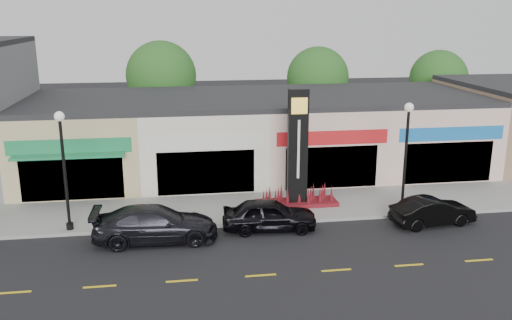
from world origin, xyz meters
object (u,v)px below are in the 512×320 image
object	(u,v)px
pylon_sign	(297,165)
car_dark_sedan	(155,224)
car_black_conv	(433,211)
lamp_west_near	(63,159)
car_black_sedan	(269,215)
lamp_east_near	(406,147)

from	to	relation	value
pylon_sign	car_dark_sedan	bearing A→B (deg)	-155.23
car_dark_sedan	car_black_conv	size ratio (longest dim) A/B	1.36
lamp_west_near	car_black_conv	xyz separation A→B (m)	(16.87, -1.53, -2.82)
lamp_west_near	pylon_sign	bearing A→B (deg)	8.77
car_black_sedan	lamp_east_near	bearing A→B (deg)	-77.52
lamp_east_near	car_black_sedan	distance (m)	7.49
lamp_east_near	car_black_sedan	xyz separation A→B (m)	(-6.89, -1.05, -2.74)
pylon_sign	car_black_conv	world-z (taller)	pylon_sign
car_black_conv	pylon_sign	bearing A→B (deg)	53.07
lamp_west_near	car_dark_sedan	xyz separation A→B (m)	(3.93, -1.56, -2.69)
lamp_east_near	car_black_sedan	world-z (taller)	lamp_east_near
pylon_sign	car_black_conv	bearing A→B (deg)	-28.81
lamp_east_near	pylon_sign	distance (m)	5.42
pylon_sign	car_black_conv	size ratio (longest dim) A/B	1.50
lamp_east_near	car_black_conv	xyz separation A→B (m)	(0.87, -1.53, -2.82)
lamp_east_near	car_black_sedan	bearing A→B (deg)	-171.31
car_dark_sedan	car_black_conv	distance (m)	12.94
pylon_sign	car_black_conv	distance (m)	6.89
car_dark_sedan	pylon_sign	bearing A→B (deg)	-64.83
car_dark_sedan	car_black_sedan	distance (m)	5.20
lamp_west_near	car_black_conv	bearing A→B (deg)	-5.19
lamp_west_near	lamp_east_near	world-z (taller)	same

